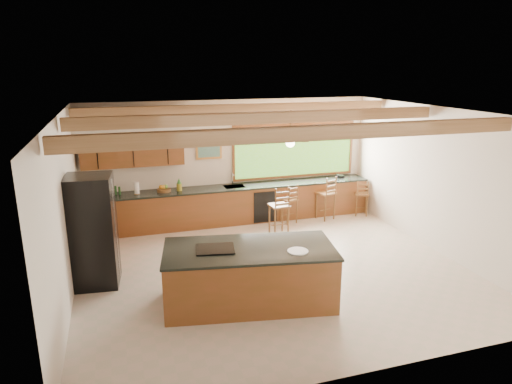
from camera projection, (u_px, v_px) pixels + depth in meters
name	position (u px, v px, depth m)	size (l,w,h in m)	color
ground	(273.00, 269.00, 8.79)	(7.20, 7.20, 0.00)	#BEB29E
room_shell	(255.00, 151.00, 8.75)	(7.27, 6.54, 3.02)	beige
counter_run	(205.00, 212.00, 10.75)	(7.12, 3.10, 1.23)	brown
island	(249.00, 275.00, 7.48)	(2.94, 1.75, 0.98)	brown
refrigerator	(93.00, 231.00, 7.97)	(0.85, 0.83, 2.00)	black
bar_stool_a	(290.00, 200.00, 11.20)	(0.44, 0.44, 1.00)	brown
bar_stool_b	(280.00, 207.00, 10.36)	(0.44, 0.44, 1.16)	brown
bar_stool_c	(327.00, 194.00, 11.46)	(0.51, 0.51, 1.13)	brown
bar_stool_d	(363.00, 195.00, 11.80)	(0.45, 0.45, 0.95)	brown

